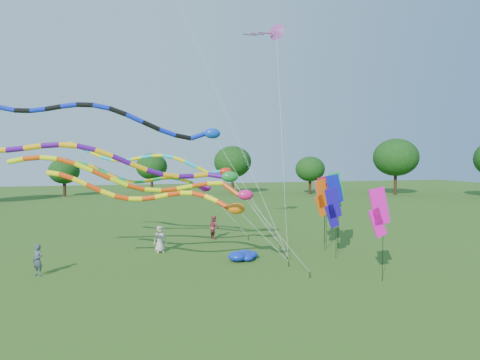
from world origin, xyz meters
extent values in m
plane|color=#295316|center=(0.00, 0.00, 0.00)|extent=(160.00, 160.00, 0.00)
cylinder|color=#382314|center=(35.47, 39.20, 1.08)|extent=(0.50, 0.50, 2.16)
ellipsoid|color=#12330E|center=(35.47, 39.20, 3.90)|extent=(4.56, 4.56, 3.88)
cylinder|color=#382314|center=(23.31, 45.49, 1.76)|extent=(0.50, 0.50, 3.52)
ellipsoid|color=#12330E|center=(23.31, 45.49, 6.35)|extent=(7.42, 7.42, 6.31)
cylinder|color=#382314|center=(11.76, 54.68, 1.66)|extent=(0.50, 0.50, 3.32)
ellipsoid|color=#12330E|center=(11.76, 54.68, 6.00)|extent=(7.02, 7.02, 5.96)
cylinder|color=#382314|center=(-2.92, 58.44, 1.27)|extent=(0.50, 0.50, 2.54)
ellipsoid|color=#12330E|center=(-2.92, 58.44, 4.58)|extent=(5.36, 5.36, 4.56)
cylinder|color=#382314|center=(-15.74, 48.84, 1.46)|extent=(0.50, 0.50, 2.92)
ellipsoid|color=#12330E|center=(-15.74, 48.84, 5.28)|extent=(6.17, 6.17, 5.25)
cylinder|color=black|center=(2.17, 3.06, 0.15)|extent=(0.05, 0.05, 0.30)
cylinder|color=silver|center=(0.77, 3.51, 1.77)|extent=(0.02, 0.02, 4.18)
ellipsoid|color=orange|center=(-0.62, 3.97, 3.25)|extent=(0.99, 0.64, 0.64)
cylinder|color=#E53D0C|center=(-1.27, 4.29, 3.44)|extent=(0.29, 0.29, 0.84)
cylinder|color=#FFEB0D|center=(-1.90, 4.68, 3.77)|extent=(0.29, 0.29, 0.80)
cylinder|color=#E53D0C|center=(-2.55, 5.05, 3.99)|extent=(0.29, 0.29, 0.75)
cylinder|color=#FFEB0D|center=(-3.21, 5.36, 4.06)|extent=(0.29, 0.29, 0.73)
cylinder|color=#E53D0C|center=(-3.89, 5.61, 4.01)|extent=(0.29, 0.29, 0.73)
cylinder|color=#FFEB0D|center=(-4.60, 5.80, 3.88)|extent=(0.29, 0.29, 0.74)
cylinder|color=#E53D0C|center=(-5.32, 5.93, 3.77)|extent=(0.29, 0.29, 0.75)
cylinder|color=#FFEB0D|center=(-6.06, 6.00, 3.73)|extent=(0.29, 0.29, 0.75)
cylinder|color=#E53D0C|center=(-6.81, 6.05, 3.83)|extent=(0.29, 0.29, 0.77)
cylinder|color=#FFEB0D|center=(-7.56, 6.10, 4.07)|extent=(0.29, 0.29, 0.81)
cylinder|color=#E53D0C|center=(-8.31, 6.16, 4.40)|extent=(0.29, 0.29, 0.83)
cylinder|color=#FFEB0D|center=(-9.04, 6.26, 4.76)|extent=(0.29, 0.29, 0.81)
cylinder|color=#E53D0C|center=(-9.75, 6.41, 5.05)|extent=(0.29, 0.29, 0.77)
cylinder|color=#FFEB0D|center=(-10.45, 6.63, 5.22)|extent=(0.29, 0.29, 0.73)
cylinder|color=black|center=(2.41, 0.82, 0.15)|extent=(0.05, 0.05, 0.30)
cylinder|color=silver|center=(0.79, 1.08, 2.26)|extent=(0.02, 0.02, 5.15)
ellipsoid|color=#DF1867|center=(-0.84, 1.34, 4.25)|extent=(0.80, 0.51, 0.51)
cylinder|color=#D7430B|center=(-1.51, 1.72, 4.52)|extent=(0.23, 0.23, 1.08)
cylinder|color=#ECF70C|center=(-2.22, 2.11, 4.79)|extent=(0.23, 0.23, 0.76)
cylinder|color=#D7430B|center=(-2.97, 2.22, 4.73)|extent=(0.23, 0.23, 0.77)
cylinder|color=#ECF70C|center=(-3.73, 2.27, 4.61)|extent=(0.23, 0.23, 0.78)
cylinder|color=#D7430B|center=(-4.50, 2.26, 4.51)|extent=(0.23, 0.23, 0.78)
cylinder|color=#ECF70C|center=(-5.27, 2.21, 4.51)|extent=(0.23, 0.23, 0.78)
cylinder|color=#D7430B|center=(-6.05, 2.14, 4.66)|extent=(0.23, 0.23, 0.81)
cylinder|color=#ECF70C|center=(-6.83, 2.08, 4.93)|extent=(0.23, 0.23, 0.85)
cylinder|color=#D7430B|center=(-7.61, 2.04, 5.28)|extent=(0.23, 0.23, 0.86)
cylinder|color=#ECF70C|center=(-8.37, 2.06, 5.64)|extent=(0.23, 0.23, 0.83)
cylinder|color=#D7430B|center=(-9.13, 2.14, 5.91)|extent=(0.23, 0.23, 0.79)
cylinder|color=#ECF70C|center=(-9.87, 2.29, 6.06)|extent=(0.23, 0.23, 0.76)
cylinder|color=#D7430B|center=(-10.61, 2.50, 6.06)|extent=(0.23, 0.23, 0.77)
cylinder|color=#ECF70C|center=(-11.33, 2.77, 5.95)|extent=(0.23, 0.23, 0.79)
cylinder|color=black|center=(2.97, 5.65, 0.15)|extent=(0.05, 0.05, 0.30)
cylinder|color=silver|center=(1.20, 5.70, 2.62)|extent=(0.02, 0.02, 5.86)
ellipsoid|color=#17822F|center=(-0.56, 5.74, 4.96)|extent=(1.02, 0.66, 0.66)
cylinder|color=#4C0C88|center=(-1.36, 5.99, 5.03)|extent=(0.30, 0.30, 1.02)
cylinder|color=#FFB20D|center=(-2.25, 6.18, 5.05)|extent=(0.30, 0.30, 0.92)
cylinder|color=#4C0C88|center=(-3.16, 6.04, 5.00)|extent=(0.30, 0.30, 0.92)
cylinder|color=#FFB20D|center=(-4.07, 5.88, 5.06)|extent=(0.30, 0.30, 0.93)
cylinder|color=#4C0C88|center=(-4.97, 5.71, 5.26)|extent=(0.30, 0.30, 0.96)
cylinder|color=#FFB20D|center=(-5.88, 5.56, 5.58)|extent=(0.30, 0.30, 0.99)
cylinder|color=#4C0C88|center=(-6.78, 5.45, 5.97)|extent=(0.30, 0.30, 0.99)
cylinder|color=#FFB20D|center=(-7.68, 5.40, 6.34)|extent=(0.30, 0.30, 0.96)
cylinder|color=#4C0C88|center=(-8.58, 5.41, 6.61)|extent=(0.30, 0.30, 0.93)
cylinder|color=#FFB20D|center=(-9.48, 5.50, 6.75)|extent=(0.30, 0.30, 0.91)
cylinder|color=#4C0C88|center=(-10.38, 5.64, 6.75)|extent=(0.30, 0.30, 0.92)
cylinder|color=#FFB20D|center=(-11.28, 5.83, 6.65)|extent=(0.30, 0.30, 0.93)
cylinder|color=#4C0C88|center=(-12.17, 6.05, 6.54)|extent=(0.30, 0.30, 0.93)
cylinder|color=black|center=(2.61, 4.36, 0.15)|extent=(0.05, 0.05, 0.30)
cylinder|color=silver|center=(0.42, 4.69, 3.88)|extent=(0.02, 0.02, 8.45)
ellipsoid|color=#0D41BF|center=(-1.76, 5.02, 7.48)|extent=(0.93, 0.60, 0.60)
cylinder|color=#0C23CD|center=(-2.53, 5.16, 7.33)|extent=(0.27, 0.27, 0.92)
cylinder|color=black|center=(-3.40, 5.21, 7.27)|extent=(0.27, 0.27, 0.90)
cylinder|color=#0C23CD|center=(-4.29, 5.16, 7.50)|extent=(0.27, 0.27, 0.94)
cylinder|color=black|center=(-5.17, 5.13, 7.84)|extent=(0.27, 0.27, 0.96)
cylinder|color=#0C23CD|center=(-6.05, 5.16, 8.23)|extent=(0.27, 0.27, 0.96)
cylinder|color=black|center=(-6.91, 5.24, 8.59)|extent=(0.27, 0.27, 0.92)
cylinder|color=#0C23CD|center=(-7.77, 5.40, 8.83)|extent=(0.27, 0.27, 0.89)
cylinder|color=black|center=(-8.61, 5.62, 8.94)|extent=(0.27, 0.27, 0.88)
cylinder|color=#0C23CD|center=(-9.45, 5.89, 8.91)|extent=(0.27, 0.27, 0.89)
cylinder|color=black|center=(-10.28, 6.20, 8.80)|extent=(0.27, 0.27, 0.90)
cylinder|color=#0C23CD|center=(-11.11, 6.52, 8.69)|extent=(0.27, 0.27, 0.89)
cylinder|color=black|center=(-11.94, 6.83, 8.67)|extent=(0.27, 0.27, 0.89)
cylinder|color=#0C23CD|center=(-12.78, 7.10, 8.77)|extent=(0.27, 0.27, 0.89)
cylinder|color=black|center=(3.21, 7.12, 0.15)|extent=(0.05, 0.05, 0.30)
cylinder|color=silver|center=(1.50, 7.71, 2.73)|extent=(0.02, 0.02, 6.10)
ellipsoid|color=red|center=(-0.21, 8.31, 5.19)|extent=(0.81, 0.52, 0.52)
cylinder|color=#0DC4E8|center=(-0.96, 8.35, 5.14)|extent=(0.23, 0.23, 0.86)
cylinder|color=yellow|center=(-1.76, 8.36, 5.29)|extent=(0.23, 0.23, 0.85)
cylinder|color=#0DC4E8|center=(-2.50, 8.54, 5.67)|extent=(0.23, 0.23, 0.84)
cylinder|color=yellow|center=(-3.22, 8.78, 5.98)|extent=(0.23, 0.23, 0.80)
cylinder|color=#0DC4E8|center=(-3.91, 9.08, 6.19)|extent=(0.23, 0.23, 0.77)
cylinder|color=yellow|center=(-4.59, 9.44, 6.24)|extent=(0.23, 0.23, 0.77)
cylinder|color=#0DC4E8|center=(-5.25, 9.85, 6.18)|extent=(0.23, 0.23, 0.79)
cylinder|color=yellow|center=(-5.90, 10.28, 6.05)|extent=(0.23, 0.23, 0.79)
cylinder|color=#0DC4E8|center=(-6.55, 10.70, 5.94)|extent=(0.23, 0.23, 0.78)
cylinder|color=yellow|center=(-7.21, 11.11, 5.93)|extent=(0.23, 0.23, 0.77)
cylinder|color=#0DC4E8|center=(-7.89, 11.47, 6.05)|extent=(0.23, 0.23, 0.79)
cylinder|color=yellow|center=(-8.58, 11.77, 6.31)|extent=(0.23, 0.23, 0.82)
cylinder|color=#0DC4E8|center=(-9.30, 12.00, 6.65)|extent=(0.23, 0.23, 0.84)
cylinder|color=yellow|center=(-10.04, 12.18, 7.00)|extent=(0.23, 0.23, 0.83)
cylinder|color=black|center=(2.02, 10.60, 0.15)|extent=(0.05, 0.05, 0.30)
cylinder|color=silver|center=(0.51, 11.05, 2.08)|extent=(0.02, 0.02, 4.79)
ellipsoid|color=#990D82|center=(-1.01, 11.50, 3.88)|extent=(0.83, 0.54, 0.54)
cylinder|color=green|center=(-1.76, 11.44, 4.10)|extent=(0.24, 0.24, 1.00)
cylinder|color=#FBB30D|center=(-2.50, 11.41, 4.44)|extent=(0.24, 0.24, 0.75)
cylinder|color=green|center=(-3.16, 11.71, 4.61)|extent=(0.24, 0.24, 0.72)
cylinder|color=#FBB30D|center=(-3.79, 12.05, 4.63)|extent=(0.24, 0.24, 0.73)
cylinder|color=green|center=(-4.42, 12.43, 4.54)|extent=(0.24, 0.24, 0.75)
cylinder|color=#FBB30D|center=(-5.04, 12.81, 4.40)|extent=(0.24, 0.24, 0.75)
cylinder|color=green|center=(-5.67, 13.19, 4.31)|extent=(0.24, 0.24, 0.73)
cylinder|color=#FBB30D|center=(-6.30, 13.53, 4.32)|extent=(0.24, 0.24, 0.72)
cylinder|color=green|center=(-6.95, 13.82, 4.47)|extent=(0.24, 0.24, 0.74)
cylinder|color=#FBB30D|center=(-7.63, 14.04, 4.75)|extent=(0.24, 0.24, 0.78)
cylinder|color=green|center=(-8.32, 14.20, 5.09)|extent=(0.24, 0.24, 0.80)
cylinder|color=#FBB30D|center=(-9.02, 14.30, 5.43)|extent=(0.24, 0.24, 0.78)
cylinder|color=green|center=(-9.75, 14.35, 5.68)|extent=(0.24, 0.24, 0.75)
cylinder|color=#FBB30D|center=(-10.48, 14.38, 5.79)|extent=(0.24, 0.24, 0.73)
cylinder|color=black|center=(2.50, 4.00, 0.15)|extent=(0.04, 0.04, 0.30)
cylinder|color=silver|center=(-1.69, 4.49, 9.82)|extent=(0.01, 0.01, 20.82)
cylinder|color=black|center=(2.50, 4.00, 0.15)|extent=(0.04, 0.04, 0.30)
cylinder|color=silver|center=(-2.48, 2.94, 10.89)|extent=(0.01, 0.01, 23.50)
cylinder|color=black|center=(2.50, 4.00, 0.15)|extent=(0.04, 0.04, 0.30)
cylinder|color=silver|center=(2.70, 5.60, 7.28)|extent=(0.01, 0.01, 14.33)
cone|color=purple|center=(2.89, 7.19, 14.27)|extent=(1.49, 1.51, 1.24)
cube|color=purple|center=(2.19, 7.19, 14.12)|extent=(0.90, 0.12, 0.04)
cube|color=purple|center=(1.64, 7.19, 14.00)|extent=(0.90, 0.12, 0.04)
cube|color=purple|center=(1.09, 7.19, 13.88)|extent=(0.90, 0.12, 0.04)
cylinder|color=black|center=(6.29, 6.55, 2.28)|extent=(0.02, 0.02, 4.55)
cube|color=red|center=(6.07, 6.50, 3.95)|extent=(1.15, 0.32, 1.93)
cube|color=red|center=(5.99, 6.49, 3.15)|extent=(1.00, 0.29, 1.51)
cylinder|color=black|center=(7.02, 8.19, 2.07)|extent=(0.02, 0.02, 4.13)
cube|color=purple|center=(6.81, 8.25, 3.53)|extent=(1.13, 0.39, 1.93)
cube|color=purple|center=(6.73, 8.27, 2.73)|extent=(0.99, 0.35, 1.51)
cylinder|color=black|center=(5.93, 6.14, 2.19)|extent=(0.02, 0.02, 4.38)
cube|color=#FF5B0D|center=(5.71, 6.10, 3.78)|extent=(1.15, 0.33, 1.93)
cube|color=#FF5B0D|center=(5.63, 6.08, 2.98)|extent=(1.00, 0.29, 1.51)
cylinder|color=black|center=(6.50, 5.43, 2.35)|extent=(0.02, 0.02, 4.71)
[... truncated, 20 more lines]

